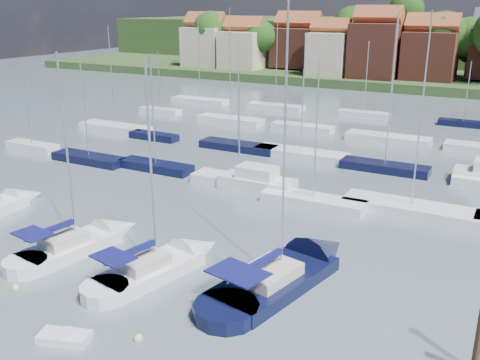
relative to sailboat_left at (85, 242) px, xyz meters
The scene contains 12 objects.
ground 37.95m from the sailboat_left, 74.07° to the left, with size 260.00×260.00×0.00m, color #42505A.
sailboat_left is the anchor object (origin of this frame).
sailboat_centre 6.87m from the sailboat_left, ahead, with size 5.05×11.11×14.65m.
sailboat_navy 14.68m from the sailboat_left, 12.35° to the left, with size 6.43×14.23×18.97m.
tender 11.11m from the sailboat_left, 51.58° to the right, with size 2.80×1.93×0.55m.
timber_piling 25.33m from the sailboat_left, ahead, with size 0.40×0.40×6.50m.
buoy_b 6.38m from the sailboat_left, 85.12° to the right, with size 0.47×0.47×0.47m, color beige.
buoy_c 8.34m from the sailboat_left, 34.14° to the right, with size 0.41×0.41×0.41m, color beige.
buoy_d 12.24m from the sailboat_left, 34.21° to the right, with size 0.47×0.47×0.47m, color beige.
buoy_e 14.42m from the sailboat_left, 10.88° to the left, with size 0.52×0.52×0.52m, color beige.
marina_field 33.95m from the sailboat_left, 68.72° to the left, with size 79.62×41.41×15.93m.
far_shore_town 129.84m from the sailboat_left, 84.41° to the left, with size 212.46×90.00×22.27m.
Camera 1 is at (15.15, -21.21, 16.08)m, focal length 40.00 mm.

